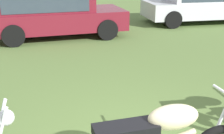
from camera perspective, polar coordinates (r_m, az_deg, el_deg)
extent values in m
sphere|color=silver|center=(2.99, -20.08, -9.30)|extent=(0.17, 0.17, 0.16)
cylinder|color=silver|center=(3.34, 20.37, -10.06)|extent=(0.27, 0.05, 0.72)
ellipsoid|color=beige|center=(2.88, 11.93, -9.54)|extent=(0.53, 0.28, 0.24)
cube|color=black|center=(2.74, 2.69, -12.20)|extent=(0.61, 0.27, 0.10)
cube|color=maroon|center=(9.56, -10.46, 9.13)|extent=(4.22, 2.00, 0.60)
cube|color=maroon|center=(9.44, -13.14, 12.39)|extent=(2.96, 1.77, 0.60)
cube|color=#2D3842|center=(9.44, -13.15, 12.51)|extent=(2.53, 1.80, 0.48)
cylinder|color=black|center=(10.67, -3.49, 9.24)|extent=(0.65, 0.24, 0.64)
cylinder|color=black|center=(9.02, -0.94, 7.34)|extent=(0.65, 0.24, 0.64)
cylinder|color=black|center=(10.41, -18.55, 8.00)|extent=(0.65, 0.24, 0.64)
cylinder|color=black|center=(8.71, -18.74, 5.85)|extent=(0.65, 0.24, 0.64)
cube|color=#B2B5BA|center=(12.26, 16.81, 10.90)|extent=(4.54, 2.38, 0.60)
cylinder|color=black|center=(13.76, 20.57, 10.41)|extent=(0.66, 0.30, 0.64)
cylinder|color=black|center=(12.48, 8.75, 10.57)|extent=(0.66, 0.30, 0.64)
cylinder|color=black|center=(10.90, 11.84, 9.08)|extent=(0.66, 0.30, 0.64)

